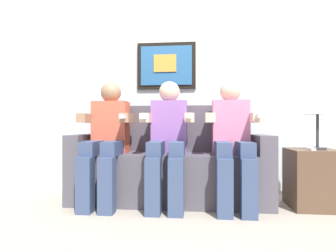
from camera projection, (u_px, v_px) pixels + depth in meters
name	position (u px, v px, depth m)	size (l,w,h in m)	color
ground_plane	(166.00, 211.00, 2.34)	(5.45, 5.45, 0.00)	#9E9384
back_wall_assembly	(173.00, 71.00, 3.10)	(4.19, 0.10, 2.60)	silver
couch	(170.00, 167.00, 2.67)	(1.79, 0.58, 0.90)	#514C56
person_on_left	(107.00, 137.00, 2.56)	(0.46, 0.56, 1.11)	#D8593F
person_in_middle	(168.00, 137.00, 2.50)	(0.46, 0.56, 1.11)	#8C59A5
person_on_right	(232.00, 137.00, 2.45)	(0.46, 0.56, 1.11)	pink
side_table_right	(313.00, 178.00, 2.44)	(0.40, 0.40, 0.50)	brown
table_lamp	(317.00, 107.00, 2.41)	(0.22, 0.22, 0.46)	#333338
spare_remote_on_table	(311.00, 149.00, 2.37)	(0.04, 0.13, 0.02)	white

